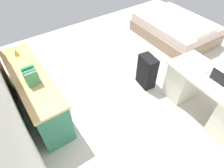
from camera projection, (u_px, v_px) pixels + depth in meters
ground_plane at (156, 79)px, 3.96m from camera, size 6.09×6.09×0.00m
desk at (208, 95)px, 3.13m from camera, size 1.48×0.74×0.72m
credenza at (36, 93)px, 3.15m from camera, size 1.80×0.48×0.78m
bed at (175, 29)px, 4.94m from camera, size 1.95×1.47×0.58m
suitcase_black at (147, 71)px, 3.65m from camera, size 0.39×0.27×0.63m
laptop at (222, 80)px, 2.82m from camera, size 0.32×0.24×0.21m
computer_mouse at (208, 71)px, 3.02m from camera, size 0.07×0.10×0.03m
book_row at (31, 76)px, 2.69m from camera, size 0.19×0.17×0.24m
figurine_small at (16, 53)px, 3.19m from camera, size 0.08×0.08×0.11m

